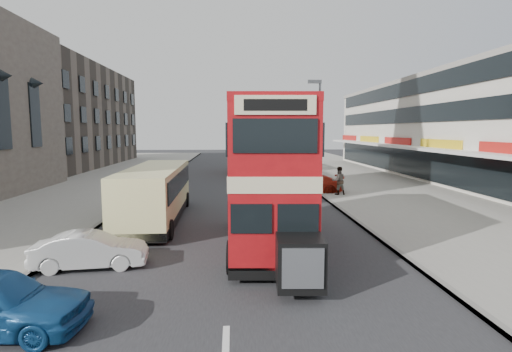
% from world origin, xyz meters
% --- Properties ---
extents(ground, '(160.00, 160.00, 0.00)m').
position_xyz_m(ground, '(0.00, 0.00, 0.00)').
color(ground, '#28282B').
rests_on(ground, ground).
extents(road_surface, '(12.00, 90.00, 0.01)m').
position_xyz_m(road_surface, '(0.00, 20.00, 0.01)').
color(road_surface, '#28282B').
rests_on(road_surface, ground).
extents(pavement_right, '(12.00, 90.00, 0.15)m').
position_xyz_m(pavement_right, '(12.00, 20.00, 0.07)').
color(pavement_right, gray).
rests_on(pavement_right, ground).
extents(pavement_left, '(12.00, 90.00, 0.15)m').
position_xyz_m(pavement_left, '(-12.00, 20.00, 0.07)').
color(pavement_left, gray).
rests_on(pavement_left, ground).
extents(kerb_left, '(0.20, 90.00, 0.16)m').
position_xyz_m(kerb_left, '(-6.10, 20.00, 0.07)').
color(kerb_left, gray).
rests_on(kerb_left, ground).
extents(kerb_right, '(0.20, 90.00, 0.16)m').
position_xyz_m(kerb_right, '(6.10, 20.00, 0.07)').
color(kerb_right, gray).
rests_on(kerb_right, ground).
extents(brick_terrace, '(14.00, 28.00, 12.00)m').
position_xyz_m(brick_terrace, '(-22.00, 38.00, 6.00)').
color(brick_terrace, '#66594C').
rests_on(brick_terrace, ground).
extents(commercial_row, '(9.90, 46.20, 9.30)m').
position_xyz_m(commercial_row, '(19.95, 22.00, 4.70)').
color(commercial_row, beige).
rests_on(commercial_row, ground).
extents(street_lamp, '(1.00, 0.20, 8.12)m').
position_xyz_m(street_lamp, '(6.52, 18.00, 4.78)').
color(street_lamp, slate).
rests_on(street_lamp, ground).
extents(bus_main, '(3.11, 9.78, 5.32)m').
position_xyz_m(bus_main, '(1.56, 3.35, 2.80)').
color(bus_main, black).
rests_on(bus_main, ground).
extents(bus_second, '(2.63, 8.39, 4.60)m').
position_xyz_m(bus_second, '(2.14, 29.71, 2.42)').
color(bus_second, black).
rests_on(bus_second, ground).
extents(coach, '(2.59, 9.38, 2.47)m').
position_xyz_m(coach, '(-3.63, 7.92, 1.46)').
color(coach, black).
rests_on(coach, ground).
extents(car_left_front, '(3.67, 1.64, 1.17)m').
position_xyz_m(car_left_front, '(-4.46, 1.18, 0.58)').
color(car_left_front, silver).
rests_on(car_left_front, ground).
extents(car_right_a, '(4.64, 1.96, 1.34)m').
position_xyz_m(car_right_a, '(5.50, 15.89, 0.67)').
color(car_right_a, '#AA2011').
rests_on(car_right_a, ground).
extents(car_right_b, '(4.73, 2.51, 1.27)m').
position_xyz_m(car_right_b, '(5.06, 19.00, 0.63)').
color(car_right_b, orange).
rests_on(car_right_b, ground).
extents(pedestrian_near, '(0.76, 0.56, 1.91)m').
position_xyz_m(pedestrian_near, '(7.20, 14.43, 1.10)').
color(pedestrian_near, gray).
rests_on(pedestrian_near, pavement_right).
extents(pedestrian_far, '(1.03, 0.52, 1.68)m').
position_xyz_m(pedestrian_far, '(7.80, 31.05, 0.99)').
color(pedestrian_far, gray).
rests_on(pedestrian_far, pavement_right).
extents(cyclist, '(0.68, 1.90, 1.88)m').
position_xyz_m(cyclist, '(3.73, 18.47, 0.62)').
color(cyclist, gray).
rests_on(cyclist, ground).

